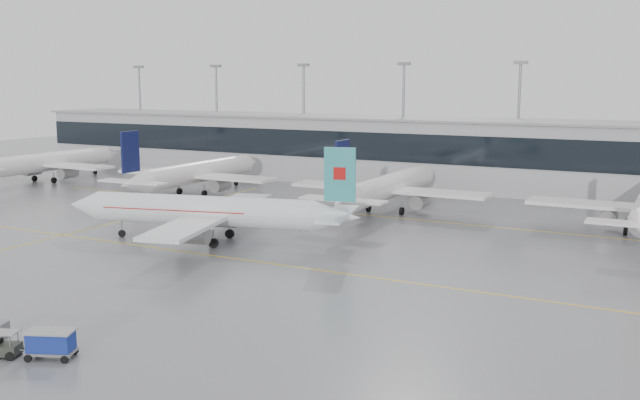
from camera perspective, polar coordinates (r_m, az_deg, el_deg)
The scene contains 14 objects.
ground at distance 75.85m, azimuth -4.21°, elevation -5.06°, with size 320.00×320.00×0.00m, color slate.
taxi_line_main at distance 75.85m, azimuth -4.21°, elevation -5.05°, with size 120.00×0.25×0.01m, color yellow.
taxi_line_north at distance 101.96m, azimuth 4.68°, elevation -1.29°, with size 120.00×0.25×0.01m, color yellow.
taxi_line_cross at distance 105.24m, azimuth -13.87°, elevation -1.20°, with size 0.25×60.00×0.01m, color yellow.
terminal at distance 130.92m, azimuth 10.18°, elevation 3.63°, with size 180.00×15.00×12.00m, color #A5A5A9.
terminal_glass at distance 123.62m, azimuth 9.15°, elevation 4.02°, with size 180.00×0.20×5.00m, color black.
terminal_roof at distance 130.45m, azimuth 10.26°, elevation 6.34°, with size 182.00×16.00×0.40m, color gray.
light_masts at distance 136.13m, azimuth 11.04°, elevation 6.93°, with size 156.40×1.00×22.60m.
air_canada_jet at distance 85.53m, azimuth -8.67°, elevation -0.92°, with size 36.75×29.96×11.71m.
parked_jet_a at distance 145.91m, azimuth -20.93°, elevation 2.84°, with size 29.64×36.96×11.72m.
parked_jet_b at distance 122.07m, azimuth -9.92°, elevation 2.14°, with size 29.64×36.96×11.72m.
parked_jet_c at distance 104.71m, azimuth 5.49°, elevation 1.04°, with size 29.64×36.96×11.72m.
baggage_tug at distance 55.41m, azimuth -24.12°, elevation -10.74°, with size 3.75×2.39×1.81m.
baggage_cart at distance 53.63m, azimuth -20.73°, elevation -10.59°, with size 3.66×2.89×2.00m.
Camera 1 is at (38.75, -62.38, 19.02)m, focal length 40.00 mm.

